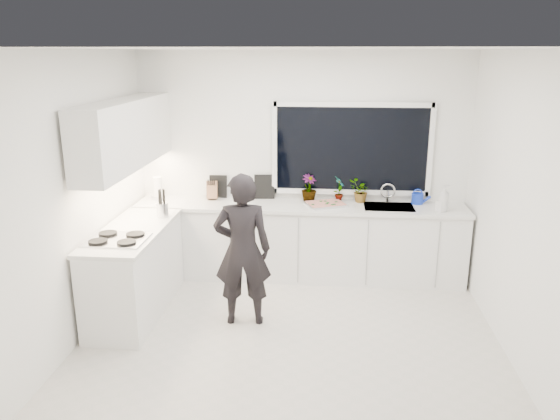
# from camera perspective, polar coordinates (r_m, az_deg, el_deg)

# --- Properties ---
(floor) EXTENTS (4.00, 3.50, 0.02)m
(floor) POSITION_cam_1_polar(r_m,az_deg,el_deg) (5.53, 1.12, -12.84)
(floor) COLOR beige
(floor) RESTS_ON ground
(wall_back) EXTENTS (4.00, 0.02, 2.70)m
(wall_back) POSITION_cam_1_polar(r_m,az_deg,el_deg) (6.72, 2.28, 4.84)
(wall_back) COLOR white
(wall_back) RESTS_ON ground
(wall_left) EXTENTS (0.02, 3.50, 2.70)m
(wall_left) POSITION_cam_1_polar(r_m,az_deg,el_deg) (5.52, -20.09, 1.34)
(wall_left) COLOR white
(wall_left) RESTS_ON ground
(wall_right) EXTENTS (0.02, 3.50, 2.70)m
(wall_right) POSITION_cam_1_polar(r_m,az_deg,el_deg) (5.27, 23.56, 0.28)
(wall_right) COLOR white
(wall_right) RESTS_ON ground
(ceiling) EXTENTS (4.00, 3.50, 0.02)m
(ceiling) POSITION_cam_1_polar(r_m,az_deg,el_deg) (4.83, 1.30, 16.63)
(ceiling) COLOR white
(ceiling) RESTS_ON wall_back
(window) EXTENTS (1.80, 0.02, 1.00)m
(window) POSITION_cam_1_polar(r_m,az_deg,el_deg) (6.65, 7.49, 6.34)
(window) COLOR black
(window) RESTS_ON wall_back
(base_cabinets_back) EXTENTS (3.92, 0.58, 0.88)m
(base_cabinets_back) POSITION_cam_1_polar(r_m,az_deg,el_deg) (6.66, 2.05, -3.38)
(base_cabinets_back) COLOR white
(base_cabinets_back) RESTS_ON floor
(base_cabinets_left) EXTENTS (0.58, 1.60, 0.88)m
(base_cabinets_left) POSITION_cam_1_polar(r_m,az_deg,el_deg) (5.98, -14.88, -6.30)
(base_cabinets_left) COLOR white
(base_cabinets_left) RESTS_ON floor
(countertop_back) EXTENTS (3.94, 0.62, 0.04)m
(countertop_back) POSITION_cam_1_polar(r_m,az_deg,el_deg) (6.52, 2.09, 0.40)
(countertop_back) COLOR silver
(countertop_back) RESTS_ON base_cabinets_back
(countertop_left) EXTENTS (0.62, 1.60, 0.04)m
(countertop_left) POSITION_cam_1_polar(r_m,az_deg,el_deg) (5.82, -15.20, -2.11)
(countertop_left) COLOR silver
(countertop_left) RESTS_ON base_cabinets_left
(upper_cabinets) EXTENTS (0.34, 2.10, 0.70)m
(upper_cabinets) POSITION_cam_1_polar(r_m,az_deg,el_deg) (5.97, -15.81, 7.67)
(upper_cabinets) COLOR white
(upper_cabinets) RESTS_ON wall_left
(sink) EXTENTS (0.58, 0.42, 0.14)m
(sink) POSITION_cam_1_polar(r_m,az_deg,el_deg) (6.56, 11.28, -0.07)
(sink) COLOR silver
(sink) RESTS_ON countertop_back
(faucet) EXTENTS (0.03, 0.03, 0.22)m
(faucet) POSITION_cam_1_polar(r_m,az_deg,el_deg) (6.71, 11.19, 1.72)
(faucet) COLOR silver
(faucet) RESTS_ON countertop_back
(stovetop) EXTENTS (0.56, 0.48, 0.03)m
(stovetop) POSITION_cam_1_polar(r_m,az_deg,el_deg) (5.51, -16.66, -2.89)
(stovetop) COLOR black
(stovetop) RESTS_ON countertop_left
(person) EXTENTS (0.61, 0.44, 1.56)m
(person) POSITION_cam_1_polar(r_m,az_deg,el_deg) (5.44, -3.94, -4.18)
(person) COLOR black
(person) RESTS_ON floor
(pizza_tray) EXTENTS (0.54, 0.48, 0.03)m
(pizza_tray) POSITION_cam_1_polar(r_m,az_deg,el_deg) (6.48, 4.78, 0.58)
(pizza_tray) COLOR silver
(pizza_tray) RESTS_ON countertop_back
(pizza) EXTENTS (0.49, 0.43, 0.01)m
(pizza) POSITION_cam_1_polar(r_m,az_deg,el_deg) (6.47, 4.79, 0.73)
(pizza) COLOR #AB2D16
(pizza) RESTS_ON pizza_tray
(watering_can) EXTENTS (0.18, 0.18, 0.13)m
(watering_can) POSITION_cam_1_polar(r_m,az_deg,el_deg) (6.73, 14.16, 1.18)
(watering_can) COLOR #1433C2
(watering_can) RESTS_ON countertop_back
(paper_towel_roll) EXTENTS (0.12, 0.12, 0.26)m
(paper_towel_roll) POSITION_cam_1_polar(r_m,az_deg,el_deg) (6.90, -12.67, 2.20)
(paper_towel_roll) COLOR silver
(paper_towel_roll) RESTS_ON countertop_back
(knife_block) EXTENTS (0.14, 0.12, 0.22)m
(knife_block) POSITION_cam_1_polar(r_m,az_deg,el_deg) (6.77, -7.11, 2.03)
(knife_block) COLOR olive
(knife_block) RESTS_ON countertop_back
(utensil_crock) EXTENTS (0.15, 0.15, 0.16)m
(utensil_crock) POSITION_cam_1_polar(r_m,az_deg,el_deg) (6.14, -12.18, 0.01)
(utensil_crock) COLOR #B4B4B9
(utensil_crock) RESTS_ON countertop_left
(picture_frame_large) EXTENTS (0.22, 0.02, 0.28)m
(picture_frame_large) POSITION_cam_1_polar(r_m,az_deg,el_deg) (6.85, -6.48, 2.47)
(picture_frame_large) COLOR black
(picture_frame_large) RESTS_ON countertop_back
(picture_frame_small) EXTENTS (0.25, 0.04, 0.30)m
(picture_frame_small) POSITION_cam_1_polar(r_m,az_deg,el_deg) (6.75, -1.64, 2.46)
(picture_frame_small) COLOR black
(picture_frame_small) RESTS_ON countertop_back
(herb_plants) EXTENTS (0.91, 0.32, 0.33)m
(herb_plants) POSITION_cam_1_polar(r_m,az_deg,el_deg) (6.63, 6.12, 2.12)
(herb_plants) COLOR #26662D
(herb_plants) RESTS_ON countertop_back
(soap_bottles) EXTENTS (0.15, 0.13, 0.31)m
(soap_bottles) POSITION_cam_1_polar(r_m,az_deg,el_deg) (6.46, 16.67, 1.06)
(soap_bottles) COLOR #D8BF66
(soap_bottles) RESTS_ON countertop_back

